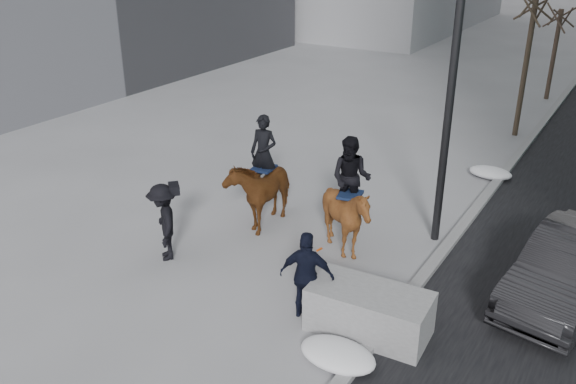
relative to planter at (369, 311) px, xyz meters
The scene contains 12 objects.
ground 2.84m from the planter, 169.77° to the left, with size 120.00×120.00×0.00m, color gray.
curb 10.51m from the planter, 88.73° to the left, with size 0.25×90.00×0.12m, color gray.
planter is the anchor object (origin of this frame).
car_near 4.15m from the planter, 46.54° to the left, with size 1.48×4.23×1.39m, color black.
tree_near 13.19m from the planter, 91.61° to the left, with size 1.20×1.20×5.27m, color #362C20, non-canonical shape.
tree_far 18.71m from the planter, 91.13° to the left, with size 1.20×1.20×4.08m, color #34281E, non-canonical shape.
mounted_left 4.98m from the planter, 147.03° to the left, with size 1.16×2.18×2.71m.
mounted_right 2.97m from the planter, 124.88° to the left, with size 1.72×1.86×2.71m.
feeder 1.29m from the planter, behind, with size 1.11×1.00×1.75m.
camera_crew 4.97m from the planter, behind, with size 1.27×1.25×1.75m.
lamppost 6.12m from the planter, 92.34° to the left, with size 0.25×0.80×9.09m.
snow_piles 3.02m from the planter, 91.26° to the left, with size 1.36×10.47×0.34m.
Camera 1 is at (6.33, -9.04, 6.84)m, focal length 38.00 mm.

